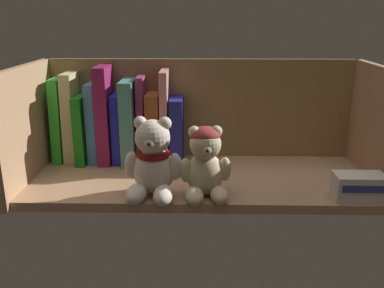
{
  "coord_description": "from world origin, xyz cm",
  "views": [
    {
      "loc": [
        0.18,
        -90.45,
        38.61
      ],
      "look_at": [
        -1.82,
        0.0,
        10.0
      ],
      "focal_mm": 38.76,
      "sensor_mm": 36.0,
      "label": 1
    }
  ],
  "objects": [
    {
      "name": "shelf_board",
      "position": [
        0.0,
        0.0,
        1.0
      ],
      "size": [
        77.45,
        29.95,
        2.0
      ],
      "primitive_type": "cube",
      "color": "#A87F5B",
      "rests_on": "ground"
    },
    {
      "name": "shelf_back_panel",
      "position": [
        0.0,
        15.57,
        13.82
      ],
      "size": [
        79.85,
        1.2,
        27.65
      ],
      "primitive_type": "cube",
      "color": "olive",
      "rests_on": "ground"
    },
    {
      "name": "shelf_side_panel_left",
      "position": [
        -39.53,
        0.0,
        13.82
      ],
      "size": [
        1.6,
        32.35,
        27.65
      ],
      "primitive_type": "cube",
      "color": "#A87F5B",
      "rests_on": "ground"
    },
    {
      "name": "shelf_side_panel_right",
      "position": [
        39.53,
        0.0,
        13.82
      ],
      "size": [
        1.6,
        32.35,
        27.65
      ],
      "primitive_type": "cube",
      "color": "#A87F5B",
      "rests_on": "ground"
    },
    {
      "name": "book_0",
      "position": [
        -36.0,
        11.78,
        12.68
      ],
      "size": [
        3.08,
        9.97,
        21.43
      ],
      "primitive_type": "cube",
      "rotation": [
        0.0,
        0.03,
        0.0
      ],
      "color": "green",
      "rests_on": "shelf_board"
    },
    {
      "name": "book_1",
      "position": [
        -32.97,
        11.78,
        13.3
      ],
      "size": [
        3.3,
        9.81,
        22.67
      ],
      "primitive_type": "cube",
      "rotation": [
        0.0,
        0.02,
        0.0
      ],
      "color": "#CABF82",
      "rests_on": "shelf_board"
    },
    {
      "name": "book_2",
      "position": [
        -30.0,
        11.78,
        10.61
      ],
      "size": [
        2.34,
        13.46,
        17.22
      ],
      "primitive_type": "cube",
      "color": "#167314",
      "rests_on": "shelf_board"
    },
    {
      "name": "book_3",
      "position": [
        -27.22,
        11.78,
        12.05
      ],
      "size": [
        2.37,
        10.28,
        20.1
      ],
      "primitive_type": "cube",
      "color": "#4682B9",
      "rests_on": "shelf_board"
    },
    {
      "name": "book_4",
      "position": [
        -24.06,
        11.78,
        14.22
      ],
      "size": [
        3.09,
        12.88,
        24.44
      ],
      "primitive_type": "cube",
      "color": "maroon",
      "rests_on": "shelf_board"
    },
    {
      "name": "book_5",
      "position": [
        -21.07,
        11.78,
        10.75
      ],
      "size": [
        2.04,
        11.09,
        17.49
      ],
      "primitive_type": "cube",
      "color": "#1C23BF",
      "rests_on": "shelf_board"
    },
    {
      "name": "book_6",
      "position": [
        -17.98,
        11.78,
        12.54
      ],
      "size": [
        3.29,
        14.56,
        21.07
      ],
      "primitive_type": "cube",
      "color": "teal",
      "rests_on": "shelf_board"
    },
    {
      "name": "book_7",
      "position": [
        -15.02,
        11.78,
        12.96
      ],
      "size": [
        2.11,
        9.51,
        21.95
      ],
      "primitive_type": "cube",
      "rotation": [
        0.0,
        0.02,
        0.0
      ],
      "color": "#842D57",
      "rests_on": "shelf_board"
    },
    {
      "name": "book_8",
      "position": [
        -12.05,
        11.78,
        10.8
      ],
      "size": [
        3.3,
        10.04,
        17.61
      ],
      "primitive_type": "cube",
      "color": "brown",
      "rests_on": "shelf_board"
    },
    {
      "name": "book_9",
      "position": [
        -9.03,
        11.78,
        13.71
      ],
      "size": [
        1.87,
        12.56,
        23.42
      ],
      "primitive_type": "cube",
      "color": "tan",
      "rests_on": "shelf_board"
    },
    {
      "name": "book_10",
      "position": [
        -6.09,
        11.78,
        10.37
      ],
      "size": [
        3.17,
        12.95,
        16.73
      ],
      "primitive_type": "cube",
      "color": "navy",
      "rests_on": "shelf_board"
    },
    {
      "name": "teddy_bear_larger",
      "position": [
        -9.87,
        -10.37,
        9.16
      ],
      "size": [
        12.32,
        12.59,
        16.77
      ],
      "color": "beige",
      "rests_on": "shelf_board"
    },
    {
      "name": "teddy_bear_smaller",
      "position": [
        0.98,
        -10.52,
        9.1
      ],
      "size": [
        11.02,
        11.29,
        14.98
      ],
      "color": "beige",
      "rests_on": "shelf_board"
    },
    {
      "name": "small_product_box",
      "position": [
        32.44,
        -11.64,
        4.72
      ],
      "size": [
        10.21,
        5.64,
        5.42
      ],
      "color": "silver",
      "rests_on": "shelf_board"
    }
  ]
}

